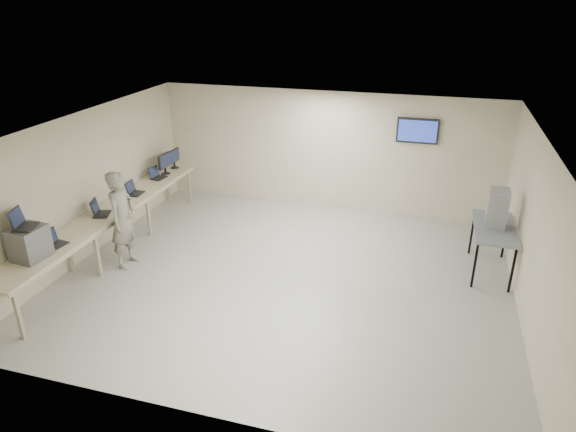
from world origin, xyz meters
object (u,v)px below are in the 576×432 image
(equipment_box, at_px, (29,243))
(side_table, at_px, (494,230))
(soldier, at_px, (123,219))
(workbench, at_px, (109,215))

(equipment_box, distance_m, side_table, 7.96)
(soldier, bearing_deg, side_table, -78.39)
(workbench, bearing_deg, side_table, 10.03)
(workbench, distance_m, equipment_box, 2.04)
(soldier, bearing_deg, equipment_box, 157.65)
(side_table, bearing_deg, equipment_box, -155.65)
(workbench, bearing_deg, equipment_box, -91.79)
(equipment_box, height_order, side_table, equipment_box)
(workbench, bearing_deg, soldier, -33.14)
(equipment_box, xyz_separation_m, side_table, (7.25, 3.28, -0.32))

